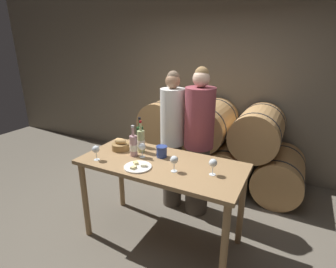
% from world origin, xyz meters
% --- Properties ---
extents(ground_plane, '(10.00, 10.00, 0.00)m').
position_xyz_m(ground_plane, '(0.00, 0.00, 0.00)').
color(ground_plane, '#665E51').
extents(stone_wall_back, '(10.00, 0.12, 3.20)m').
position_xyz_m(stone_wall_back, '(0.00, 2.09, 1.60)').
color(stone_wall_back, '#706656').
rests_on(stone_wall_back, ground_plane).
extents(barrel_stack, '(2.71, 0.90, 1.23)m').
position_xyz_m(barrel_stack, '(0.00, 1.52, 0.57)').
color(barrel_stack, tan).
rests_on(barrel_stack, ground_plane).
extents(tasting_table, '(1.65, 0.75, 0.92)m').
position_xyz_m(tasting_table, '(0.00, 0.00, 0.80)').
color(tasting_table, '#99754C').
rests_on(tasting_table, ground_plane).
extents(person_left, '(0.30, 0.30, 1.74)m').
position_xyz_m(person_left, '(-0.20, 0.65, 0.90)').
color(person_left, '#4C4238').
rests_on(person_left, ground_plane).
extents(person_right, '(0.35, 0.35, 1.80)m').
position_xyz_m(person_right, '(0.15, 0.65, 0.92)').
color(person_right, '#4C4238').
rests_on(person_right, ground_plane).
extents(wine_bottle_red, '(0.08, 0.08, 0.34)m').
position_xyz_m(wine_bottle_red, '(-0.41, 0.27, 1.04)').
color(wine_bottle_red, '#193819').
rests_on(wine_bottle_red, tasting_table).
extents(wine_bottle_white, '(0.08, 0.08, 0.35)m').
position_xyz_m(wine_bottle_white, '(-0.32, 0.14, 1.04)').
color(wine_bottle_white, '#ADBC7F').
rests_on(wine_bottle_white, tasting_table).
extents(wine_bottle_rose, '(0.08, 0.08, 0.33)m').
position_xyz_m(wine_bottle_rose, '(-0.33, 0.01, 1.04)').
color(wine_bottle_rose, '#BC8E93').
rests_on(wine_bottle_rose, tasting_table).
extents(blue_crock, '(0.12, 0.12, 0.12)m').
position_xyz_m(blue_crock, '(-0.06, 0.12, 0.99)').
color(blue_crock, navy).
rests_on(blue_crock, tasting_table).
extents(bread_basket, '(0.19, 0.19, 0.13)m').
position_xyz_m(bread_basket, '(-0.55, 0.08, 0.97)').
color(bread_basket, olive).
rests_on(bread_basket, tasting_table).
extents(cheese_plate, '(0.26, 0.26, 0.04)m').
position_xyz_m(cheese_plate, '(-0.14, -0.20, 0.93)').
color(cheese_plate, white).
rests_on(cheese_plate, tasting_table).
extents(wine_glass_far_left, '(0.07, 0.07, 0.15)m').
position_xyz_m(wine_glass_far_left, '(-0.61, -0.25, 1.04)').
color(wine_glass_far_left, white).
rests_on(wine_glass_far_left, tasting_table).
extents(wine_glass_left, '(0.07, 0.07, 0.15)m').
position_xyz_m(wine_glass_left, '(-0.23, 0.02, 1.04)').
color(wine_glass_left, white).
rests_on(wine_glass_left, tasting_table).
extents(wine_glass_center, '(0.07, 0.07, 0.15)m').
position_xyz_m(wine_glass_center, '(0.20, -0.12, 1.04)').
color(wine_glass_center, white).
rests_on(wine_glass_center, tasting_table).
extents(wine_glass_right, '(0.07, 0.07, 0.15)m').
position_xyz_m(wine_glass_right, '(0.53, -0.02, 1.04)').
color(wine_glass_right, white).
rests_on(wine_glass_right, tasting_table).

